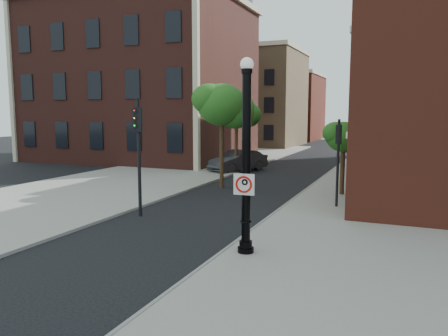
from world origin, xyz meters
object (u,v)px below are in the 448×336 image
at_px(no_parking_sign, 244,184).
at_px(traffic_signal_right, 338,149).
at_px(lamppost, 246,167).
at_px(traffic_signal_left, 138,138).
at_px(parked_car, 238,161).

height_order(no_parking_sign, traffic_signal_right, traffic_signal_right).
bearing_deg(lamppost, traffic_signal_left, 152.20).
bearing_deg(no_parking_sign, traffic_signal_right, 74.13).
height_order(parked_car, traffic_signal_right, traffic_signal_right).
bearing_deg(traffic_signal_left, traffic_signal_right, 9.79).
bearing_deg(lamppost, no_parking_sign, -93.93).
bearing_deg(no_parking_sign, traffic_signal_left, 146.33).
distance_m(no_parking_sign, traffic_signal_left, 6.84).
distance_m(no_parking_sign, parked_car, 19.45).
bearing_deg(parked_car, no_parking_sign, -44.26).
height_order(lamppost, traffic_signal_left, lamppost).
relative_size(no_parking_sign, traffic_signal_left, 0.13).
height_order(lamppost, parked_car, lamppost).
relative_size(lamppost, traffic_signal_left, 1.22).
bearing_deg(traffic_signal_left, parked_car, 72.59).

